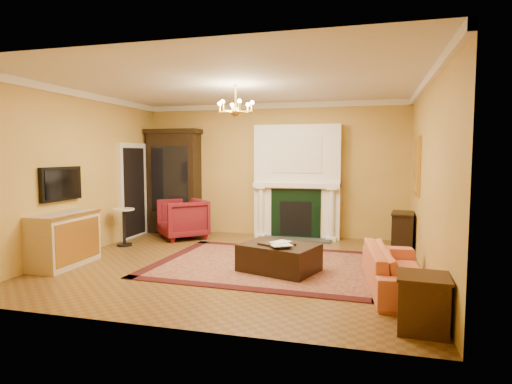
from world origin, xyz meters
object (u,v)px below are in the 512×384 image
(china_cabinet, at_px, (175,183))
(end_table, at_px, (423,305))
(console_table, at_px, (402,233))
(commode, at_px, (64,240))
(wingback_armchair, at_px, (183,217))
(pedestal_table, at_px, (124,224))
(leather_ottoman, at_px, (279,257))
(coral_sofa, at_px, (398,262))

(china_cabinet, xyz_separation_m, end_table, (5.04, -4.63, -0.88))
(console_table, bearing_deg, commode, -149.40)
(wingback_armchair, xyz_separation_m, pedestal_table, (-0.82, -1.03, -0.04))
(end_table, relative_size, console_table, 0.79)
(leather_ottoman, bearing_deg, pedestal_table, -179.44)
(pedestal_table, height_order, end_table, pedestal_table)
(end_table, relative_size, leather_ottoman, 0.50)
(china_cabinet, distance_m, wingback_armchair, 1.08)
(console_table, relative_size, leather_ottoman, 0.64)
(pedestal_table, relative_size, commode, 0.64)
(coral_sofa, xyz_separation_m, leather_ottoman, (-1.76, 0.48, -0.16))
(china_cabinet, height_order, leather_ottoman, china_cabinet)
(wingback_armchair, height_order, coral_sofa, wingback_armchair)
(coral_sofa, xyz_separation_m, end_table, (0.17, -1.38, -0.10))
(end_table, bearing_deg, pedestal_table, 151.29)
(coral_sofa, relative_size, end_table, 3.46)
(china_cabinet, xyz_separation_m, commode, (-0.41, -3.34, -0.72))
(commode, xyz_separation_m, leather_ottoman, (3.53, 0.58, -0.22))
(coral_sofa, xyz_separation_m, console_table, (0.23, 2.46, -0.02))
(coral_sofa, bearing_deg, console_table, -11.06)
(coral_sofa, bearing_deg, end_table, -178.99)
(pedestal_table, distance_m, coral_sofa, 5.42)
(commode, height_order, end_table, commode)
(end_table, height_order, console_table, console_table)
(end_table, bearing_deg, console_table, 89.11)
(pedestal_table, relative_size, coral_sofa, 0.39)
(pedestal_table, bearing_deg, coral_sofa, -16.63)
(pedestal_table, distance_m, end_table, 6.11)
(commode, relative_size, console_table, 1.64)
(pedestal_table, relative_size, leather_ottoman, 0.67)
(china_cabinet, distance_m, end_table, 6.90)
(end_table, bearing_deg, coral_sofa, 96.83)
(wingback_armchair, distance_m, coral_sofa, 5.08)
(wingback_armchair, bearing_deg, end_table, 6.57)
(commode, height_order, coral_sofa, commode)
(coral_sofa, bearing_deg, commode, 85.27)
(pedestal_table, xyz_separation_m, leather_ottoman, (3.44, -1.08, -0.21))
(end_table, height_order, leather_ottoman, end_table)
(leather_ottoman, bearing_deg, commode, -152.79)
(commode, relative_size, leather_ottoman, 1.05)
(wingback_armchair, distance_m, end_table, 6.03)
(pedestal_table, relative_size, console_table, 1.05)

